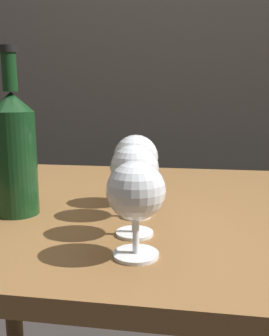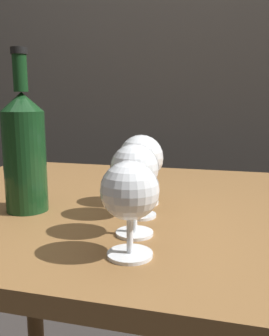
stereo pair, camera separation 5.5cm
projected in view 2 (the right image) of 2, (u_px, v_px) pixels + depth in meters
name	position (u px, v px, depth m)	size (l,w,h in m)	color
back_wall	(208.00, 19.00, 1.62)	(5.00, 0.08, 2.60)	#59544F
dining_table	(168.00, 252.00, 0.76)	(1.17, 0.77, 0.74)	brown
wine_glass_port	(130.00, 193.00, 0.48)	(0.08, 0.08, 0.13)	white
wine_glass_merlot	(134.00, 170.00, 0.55)	(0.08, 0.08, 0.14)	white
wine_glass_amber	(141.00, 159.00, 0.64)	(0.08, 0.08, 0.15)	white
wine_glass_chardonnay	(143.00, 160.00, 0.73)	(0.08, 0.08, 0.14)	white
wine_bottle	(24.00, 150.00, 0.68)	(0.08, 0.08, 0.30)	#143819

